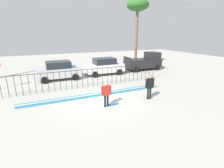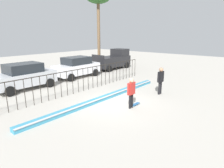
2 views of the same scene
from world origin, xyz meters
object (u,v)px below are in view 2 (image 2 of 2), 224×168
camera_operator (161,78)px  parked_car_white (77,67)px  skateboard (135,104)px  pickup_truck (113,60)px  parked_car_silver (24,76)px  skateboarder (131,90)px

camera_operator → parked_car_white: 8.38m
skateboard → pickup_truck: bearing=51.6°
skateboard → parked_car_silver: size_ratio=0.19×
camera_operator → parked_car_white: (-0.17, 8.38, -0.12)m
camera_operator → parked_car_white: size_ratio=0.42×
skateboard → camera_operator: bearing=4.1°
parked_car_white → skateboard: bearing=-106.8°
camera_operator → parked_car_silver: bearing=-17.6°
skateboarder → parked_car_silver: parked_car_silver is taller
pickup_truck → camera_operator: bearing=-122.4°
skateboard → camera_operator: (2.86, -0.08, 1.03)m
camera_operator → parked_car_silver: size_ratio=0.42×
skateboarder → pickup_truck: (8.83, 8.64, 0.03)m
skateboarder → parked_car_silver: (-1.94, 8.09, -0.03)m
skateboard → parked_car_white: (2.69, 8.29, 0.91)m
parked_car_silver → skateboarder: bearing=-76.1°
skateboarder → parked_car_white: parked_car_white is taller
skateboarder → parked_car_silver: bearing=127.6°
skateboard → parked_car_silver: parked_car_silver is taller
camera_operator → skateboarder: bearing=38.6°
skateboarder → pickup_truck: size_ratio=0.36×
camera_operator → parked_car_silver: (-5.27, 8.14, -0.12)m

